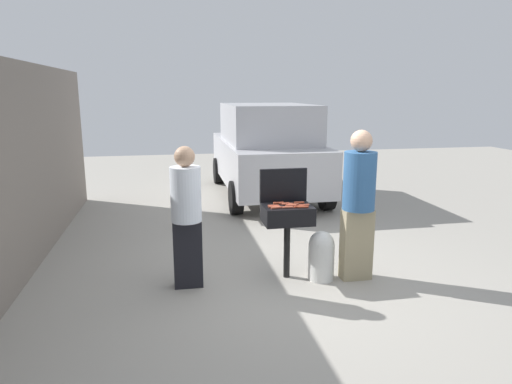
{
  "coord_description": "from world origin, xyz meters",
  "views": [
    {
      "loc": [
        -1.46,
        -5.14,
        2.29
      ],
      "look_at": [
        -0.35,
        0.61,
        1.0
      ],
      "focal_mm": 32.17,
      "sensor_mm": 36.0,
      "label": 1
    }
  ],
  "objects_px": {
    "hot_dog_12": "(276,208)",
    "hot_dog_11": "(284,203)",
    "hot_dog_6": "(291,205)",
    "hot_dog_8": "(299,206)",
    "hot_dog_4": "(293,204)",
    "hot_dog_3": "(304,205)",
    "parked_minivan": "(266,150)",
    "hot_dog_5": "(273,206)",
    "hot_dog_7": "(303,207)",
    "hot_dog_0": "(287,204)",
    "bbq_grill": "(287,217)",
    "person_right": "(359,200)",
    "hot_dog_1": "(278,203)",
    "person_left": "(186,212)",
    "hot_dog_9": "(288,207)",
    "hot_dog_10": "(274,207)",
    "propane_tank": "(321,255)",
    "hot_dog_2": "(299,203)"
  },
  "relations": [
    {
      "from": "hot_dog_2",
      "to": "hot_dog_8",
      "type": "relative_size",
      "value": 1.0
    },
    {
      "from": "hot_dog_1",
      "to": "person_left",
      "type": "bearing_deg",
      "value": -172.55
    },
    {
      "from": "hot_dog_6",
      "to": "hot_dog_8",
      "type": "xyz_separation_m",
      "value": [
        0.08,
        -0.07,
        0.0
      ]
    },
    {
      "from": "hot_dog_3",
      "to": "propane_tank",
      "type": "distance_m",
      "value": 0.66
    },
    {
      "from": "hot_dog_4",
      "to": "hot_dog_6",
      "type": "xyz_separation_m",
      "value": [
        -0.04,
        -0.04,
        0.0
      ]
    },
    {
      "from": "hot_dog_0",
      "to": "person_left",
      "type": "bearing_deg",
      "value": -176.49
    },
    {
      "from": "hot_dog_7",
      "to": "hot_dog_10",
      "type": "bearing_deg",
      "value": 167.57
    },
    {
      "from": "hot_dog_0",
      "to": "hot_dog_1",
      "type": "relative_size",
      "value": 1.0
    },
    {
      "from": "hot_dog_10",
      "to": "hot_dog_11",
      "type": "xyz_separation_m",
      "value": [
        0.16,
        0.15,
        0.0
      ]
    },
    {
      "from": "hot_dog_3",
      "to": "hot_dog_4",
      "type": "xyz_separation_m",
      "value": [
        -0.12,
        0.05,
        0.0
      ]
    },
    {
      "from": "hot_dog_5",
      "to": "hot_dog_7",
      "type": "height_order",
      "value": "same"
    },
    {
      "from": "hot_dog_12",
      "to": "hot_dog_11",
      "type": "bearing_deg",
      "value": 53.0
    },
    {
      "from": "hot_dog_3",
      "to": "hot_dog_9",
      "type": "relative_size",
      "value": 1.0
    },
    {
      "from": "bbq_grill",
      "to": "hot_dog_6",
      "type": "xyz_separation_m",
      "value": [
        0.03,
        -0.05,
        0.16
      ]
    },
    {
      "from": "person_right",
      "to": "hot_dog_1",
      "type": "bearing_deg",
      "value": -15.19
    },
    {
      "from": "hot_dog_11",
      "to": "parked_minivan",
      "type": "bearing_deg",
      "value": 80.5
    },
    {
      "from": "hot_dog_9",
      "to": "hot_dog_4",
      "type": "bearing_deg",
      "value": 48.63
    },
    {
      "from": "bbq_grill",
      "to": "hot_dog_0",
      "type": "height_order",
      "value": "hot_dog_0"
    },
    {
      "from": "hot_dog_4",
      "to": "hot_dog_1",
      "type": "bearing_deg",
      "value": 145.15
    },
    {
      "from": "hot_dog_6",
      "to": "person_right",
      "type": "height_order",
      "value": "person_right"
    },
    {
      "from": "hot_dog_1",
      "to": "hot_dog_5",
      "type": "distance_m",
      "value": 0.16
    },
    {
      "from": "hot_dog_3",
      "to": "person_left",
      "type": "distance_m",
      "value": 1.41
    },
    {
      "from": "hot_dog_1",
      "to": "hot_dog_7",
      "type": "bearing_deg",
      "value": -46.51
    },
    {
      "from": "hot_dog_4",
      "to": "hot_dog_8",
      "type": "bearing_deg",
      "value": -70.78
    },
    {
      "from": "hot_dog_0",
      "to": "hot_dog_4",
      "type": "bearing_deg",
      "value": -30.81
    },
    {
      "from": "hot_dog_8",
      "to": "hot_dog_11",
      "type": "relative_size",
      "value": 1.0
    },
    {
      "from": "hot_dog_5",
      "to": "person_right",
      "type": "height_order",
      "value": "person_right"
    },
    {
      "from": "hot_dog_9",
      "to": "hot_dog_12",
      "type": "xyz_separation_m",
      "value": [
        -0.14,
        0.01,
        0.0
      ]
    },
    {
      "from": "hot_dog_6",
      "to": "hot_dog_5",
      "type": "bearing_deg",
      "value": 173.88
    },
    {
      "from": "person_left",
      "to": "parked_minivan",
      "type": "distance_m",
      "value": 5.04
    },
    {
      "from": "hot_dog_5",
      "to": "parked_minivan",
      "type": "xyz_separation_m",
      "value": [
        0.92,
        4.63,
        0.09
      ]
    },
    {
      "from": "hot_dog_3",
      "to": "parked_minivan",
      "type": "relative_size",
      "value": 0.03
    },
    {
      "from": "hot_dog_7",
      "to": "propane_tank",
      "type": "relative_size",
      "value": 0.21
    },
    {
      "from": "hot_dog_4",
      "to": "bbq_grill",
      "type": "bearing_deg",
      "value": 171.89
    },
    {
      "from": "hot_dog_2",
      "to": "hot_dog_5",
      "type": "height_order",
      "value": "same"
    },
    {
      "from": "hot_dog_9",
      "to": "person_right",
      "type": "xyz_separation_m",
      "value": [
        0.87,
        -0.07,
        0.06
      ]
    },
    {
      "from": "hot_dog_10",
      "to": "propane_tank",
      "type": "distance_m",
      "value": 0.85
    },
    {
      "from": "person_left",
      "to": "parked_minivan",
      "type": "bearing_deg",
      "value": 53.62
    },
    {
      "from": "propane_tank",
      "to": "parked_minivan",
      "type": "distance_m",
      "value": 4.82
    },
    {
      "from": "hot_dog_9",
      "to": "hot_dog_12",
      "type": "relative_size",
      "value": 1.0
    },
    {
      "from": "hot_dog_0",
      "to": "hot_dog_11",
      "type": "height_order",
      "value": "same"
    },
    {
      "from": "propane_tank",
      "to": "person_left",
      "type": "relative_size",
      "value": 0.37
    },
    {
      "from": "hot_dog_12",
      "to": "hot_dog_10",
      "type": "bearing_deg",
      "value": 111.36
    },
    {
      "from": "hot_dog_4",
      "to": "hot_dog_12",
      "type": "xyz_separation_m",
      "value": [
        -0.24,
        -0.11,
        0.0
      ]
    },
    {
      "from": "hot_dog_0",
      "to": "hot_dog_7",
      "type": "xyz_separation_m",
      "value": [
        0.15,
        -0.18,
        0.0
      ]
    },
    {
      "from": "hot_dog_3",
      "to": "hot_dog_7",
      "type": "bearing_deg",
      "value": -113.03
    },
    {
      "from": "hot_dog_10",
      "to": "hot_dog_11",
      "type": "distance_m",
      "value": 0.22
    },
    {
      "from": "propane_tank",
      "to": "hot_dog_3",
      "type": "bearing_deg",
      "value": 156.52
    },
    {
      "from": "hot_dog_5",
      "to": "parked_minivan",
      "type": "bearing_deg",
      "value": 78.8
    },
    {
      "from": "hot_dog_11",
      "to": "parked_minivan",
      "type": "xyz_separation_m",
      "value": [
        0.76,
        4.53,
        0.09
      ]
    }
  ]
}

